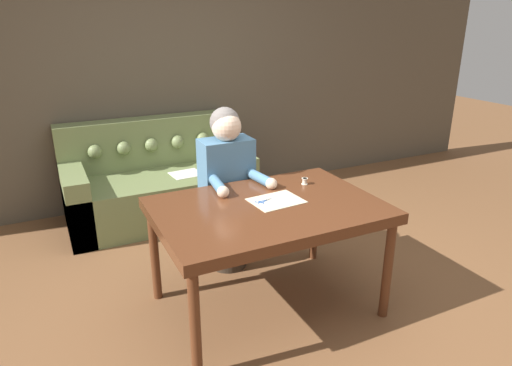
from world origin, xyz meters
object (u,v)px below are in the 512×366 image
dining_table (268,215)px  scissors (264,201)px  person (227,190)px  couch (158,184)px  thread_spool (305,181)px

dining_table → scissors: scissors is taller
person → couch: bearing=101.3°
scissors → thread_spool: (0.40, 0.16, 0.02)m
couch → person: bearing=-78.7°
thread_spool → dining_table: bearing=-151.6°
dining_table → couch: 1.85m
person → thread_spool: (0.43, -0.39, 0.13)m
couch → scissors: size_ratio=8.50×
couch → thread_spool: (0.66, -1.58, 0.45)m
person → dining_table: bearing=-87.8°
couch → thread_spool: bearing=-67.3°
couch → scissors: bearing=-81.2°
couch → person: 1.26m
dining_table → thread_spool: 0.47m
scissors → dining_table: bearing=-95.8°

